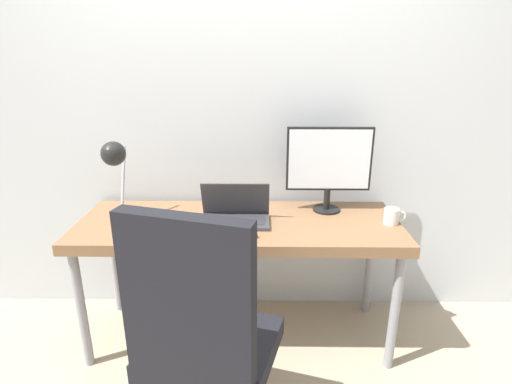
{
  "coord_description": "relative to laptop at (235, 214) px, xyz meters",
  "views": [
    {
      "loc": [
        0.12,
        -1.72,
        1.63
      ],
      "look_at": [
        0.1,
        0.28,
        0.94
      ],
      "focal_mm": 28.0,
      "sensor_mm": 36.0,
      "label": 1
    }
  ],
  "objects": [
    {
      "name": "desk",
      "position": [
        0.02,
        0.01,
        -0.11
      ],
      "size": [
        1.77,
        0.63,
        0.76
      ],
      "color": "brown",
      "rests_on": "ground_plane"
    },
    {
      "name": "wall_back",
      "position": [
        0.02,
        0.39,
        0.5
      ],
      "size": [
        8.0,
        0.05,
        2.6
      ],
      "color": "silver",
      "rests_on": "ground_plane"
    },
    {
      "name": "tv_remote",
      "position": [
        0.07,
        -0.25,
        -0.04
      ],
      "size": [
        0.1,
        0.14,
        0.02
      ],
      "color": "#4C4C51",
      "rests_on": "desk"
    },
    {
      "name": "laptop",
      "position": [
        0.0,
        0.0,
        0.0
      ],
      "size": [
        0.37,
        0.22,
        0.22
      ],
      "color": "#38383D",
      "rests_on": "desk"
    },
    {
      "name": "office_chair",
      "position": [
        -0.08,
        -0.76,
        -0.18
      ],
      "size": [
        0.61,
        0.6,
        1.15
      ],
      "color": "black",
      "rests_on": "ground_plane"
    },
    {
      "name": "ground_plane",
      "position": [
        0.02,
        -0.3,
        -0.8
      ],
      "size": [
        12.0,
        12.0,
        0.0
      ],
      "primitive_type": "plane",
      "color": "tan"
    },
    {
      "name": "monitor",
      "position": [
        0.53,
        0.18,
        0.24
      ],
      "size": [
        0.48,
        0.16,
        0.49
      ],
      "color": "black",
      "rests_on": "desk"
    },
    {
      "name": "book_stack",
      "position": [
        -0.43,
        -0.14,
        -0.01
      ],
      "size": [
        0.29,
        0.22,
        0.08
      ],
      "color": "#286B47",
      "rests_on": "desk"
    },
    {
      "name": "desk_lamp",
      "position": [
        -0.61,
        -0.02,
        0.28
      ],
      "size": [
        0.15,
        0.32,
        0.46
      ],
      "color": "#4C4C51",
      "rests_on": "desk"
    },
    {
      "name": "mug",
      "position": [
        0.85,
        -0.02,
        -0.0
      ],
      "size": [
        0.12,
        0.08,
        0.09
      ],
      "color": "silver",
      "rests_on": "desk"
    }
  ]
}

